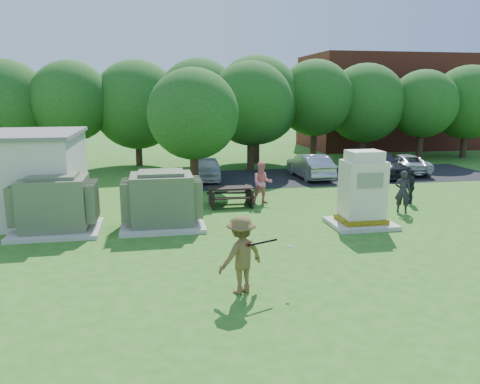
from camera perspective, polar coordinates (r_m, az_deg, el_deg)
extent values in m
plane|color=#2D6619|center=(13.57, 3.12, -8.87)|extent=(120.00, 120.00, 0.00)
cube|color=maroon|center=(44.59, 17.92, 10.41)|extent=(15.00, 8.00, 8.00)
cube|color=#232326|center=(28.11, 10.56, 1.95)|extent=(20.00, 6.00, 0.01)
cube|color=beige|center=(17.81, -21.40, -4.33)|extent=(3.00, 2.40, 0.15)
cube|color=#5C6649|center=(17.58, -21.64, -1.27)|extent=(2.20, 1.80, 1.80)
cube|color=#5C6649|center=(17.40, -21.89, 1.81)|extent=(1.60, 1.30, 0.12)
cube|color=#5C6649|center=(17.87, -25.64, -1.33)|extent=(0.32, 1.50, 1.35)
cube|color=#5C6649|center=(17.37, -17.54, -1.05)|extent=(0.32, 1.50, 1.35)
cube|color=beige|center=(17.48, -9.39, -3.94)|extent=(3.00, 2.40, 0.15)
cube|color=#556043|center=(17.23, -9.50, -0.83)|extent=(2.20, 1.80, 1.80)
cube|color=#556043|center=(17.05, -9.61, 2.32)|extent=(1.60, 1.30, 0.12)
cube|color=#556043|center=(17.26, -13.72, -0.91)|extent=(0.32, 1.50, 1.35)
cube|color=#556043|center=(17.29, -5.29, -0.58)|extent=(0.32, 1.50, 1.35)
cube|color=beige|center=(17.94, 14.49, -3.74)|extent=(2.29, 1.88, 0.16)
cube|color=yellow|center=(17.90, 14.52, -3.21)|extent=(1.62, 1.30, 0.19)
cube|color=beige|center=(17.64, 14.71, 0.35)|extent=(1.46, 1.15, 2.08)
cube|color=beige|center=(17.44, 14.93, 4.30)|extent=(1.20, 0.94, 0.36)
cube|color=gray|center=(17.03, 15.64, 1.32)|extent=(0.94, 0.04, 0.52)
cube|color=black|center=(20.21, -1.16, 0.50)|extent=(1.93, 0.75, 0.06)
cube|color=black|center=(20.85, -1.42, -0.05)|extent=(1.93, 0.27, 0.05)
cube|color=black|center=(19.71, -0.88, -0.75)|extent=(1.93, 0.27, 0.05)
cube|color=black|center=(20.18, -3.50, -0.69)|extent=(0.09, 1.45, 0.79)
cube|color=black|center=(20.45, 1.16, -0.50)|extent=(0.09, 1.45, 0.79)
imported|color=brown|center=(11.47, 0.12, -7.67)|extent=(1.45, 1.23, 1.95)
imported|color=black|center=(20.19, 19.23, 0.04)|extent=(0.76, 0.72, 1.75)
imported|color=pink|center=(20.63, 2.73, 1.11)|extent=(0.96, 0.78, 1.86)
imported|color=black|center=(22.04, 20.06, 0.66)|extent=(0.59, 0.96, 1.53)
imported|color=silver|center=(26.43, -3.95, 2.86)|extent=(1.93, 3.84, 1.26)
imported|color=#A4A4A8|center=(27.19, 8.53, 3.16)|extent=(1.68, 4.32, 1.40)
imported|color=black|center=(29.01, 16.56, 3.36)|extent=(2.15, 4.91, 1.41)
imported|color=silver|center=(30.16, 19.22, 3.29)|extent=(2.18, 4.35, 1.18)
cylinder|color=black|center=(11.42, 2.76, -6.16)|extent=(0.81, 0.37, 0.06)
cylinder|color=maroon|center=(11.25, 1.19, -6.43)|extent=(0.23, 0.14, 0.06)
sphere|color=white|center=(11.80, 6.15, -6.70)|extent=(0.09, 0.09, 0.09)
cylinder|color=#47301E|center=(33.15, -26.24, 4.52)|extent=(0.44, 0.44, 2.40)
sphere|color=#235B1C|center=(32.96, -26.71, 9.48)|extent=(5.60, 5.60, 5.60)
cylinder|color=#47301E|center=(31.69, -19.56, 5.13)|extent=(0.44, 0.44, 2.80)
sphere|color=#235B1C|center=(31.51, -19.94, 10.37)|extent=(5.00, 5.00, 5.00)
cylinder|color=#47301E|center=(32.14, -12.24, 5.19)|extent=(0.44, 0.44, 2.30)
sphere|color=#235B1C|center=(31.93, -12.47, 10.35)|extent=(5.80, 5.80, 5.80)
cylinder|color=#47301E|center=(31.35, -4.94, 5.62)|extent=(0.44, 0.44, 2.70)
sphere|color=#235B1C|center=(31.16, -5.04, 11.06)|extent=(5.40, 5.40, 5.40)
cylinder|color=#47301E|center=(32.58, 2.01, 5.73)|extent=(0.44, 0.44, 2.50)
sphere|color=#235B1C|center=(32.39, 2.05, 11.10)|extent=(6.00, 6.00, 6.00)
cylinder|color=#47301E|center=(33.27, 8.94, 6.07)|extent=(0.44, 0.44, 2.90)
sphere|color=#235B1C|center=(33.10, 9.11, 11.25)|extent=(5.20, 5.20, 5.20)
cylinder|color=#47301E|center=(35.37, 14.76, 5.76)|extent=(0.44, 0.44, 2.40)
sphere|color=#235B1C|center=(35.19, 15.01, 10.42)|extent=(5.60, 5.60, 5.60)
cylinder|color=#47301E|center=(36.47, 21.10, 5.69)|extent=(0.44, 0.44, 2.60)
sphere|color=#235B1C|center=(36.31, 21.43, 9.98)|extent=(4.80, 4.80, 4.80)
cylinder|color=#47301E|center=(39.19, 25.65, 5.62)|extent=(0.44, 0.44, 2.50)
sphere|color=#235B1C|center=(39.04, 26.04, 9.81)|extent=(5.40, 5.40, 5.40)
cylinder|color=#47301E|center=(24.17, -5.60, 3.34)|extent=(0.44, 0.44, 2.40)
sphere|color=#235B1C|center=(23.92, -5.72, 9.46)|extent=(4.60, 4.60, 4.60)
cylinder|color=#47301E|center=(29.65, 1.29, 5.20)|extent=(0.44, 0.44, 2.60)
sphere|color=#235B1C|center=(29.44, 1.32, 10.73)|extent=(5.20, 5.20, 5.20)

